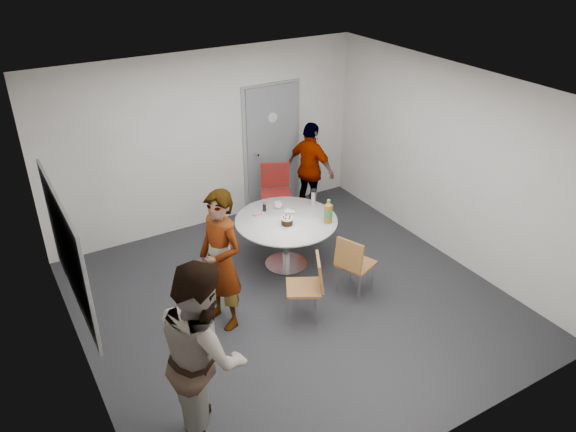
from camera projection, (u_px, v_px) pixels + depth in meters
floor at (292, 302)px, 7.14m from camera, size 5.00×5.00×0.00m
ceiling at (293, 93)px, 5.85m from camera, size 5.00×5.00×0.00m
wall_back at (207, 141)px, 8.39m from camera, size 5.00×0.00×5.00m
wall_left at (70, 269)px, 5.38m from camera, size 0.00×5.00×5.00m
wall_right at (450, 165)px, 7.61m from camera, size 0.00×5.00×5.00m
wall_front at (450, 329)px, 4.60m from camera, size 5.00×0.00×5.00m
door at (272, 148)px, 9.02m from camera, size 1.02×0.17×2.12m
whiteboard at (68, 250)px, 5.50m from camera, size 0.04×1.90×1.25m
table at (289, 225)px, 7.60m from camera, size 1.38×1.38×1.06m
chair_near_left at (311, 282)px, 6.63m from camera, size 0.57×0.56×0.85m
chair_near_right at (353, 261)px, 7.03m from camera, size 0.55×0.52×0.84m
chair_far at (276, 187)px, 8.71m from camera, size 0.63×0.65×0.98m
person_main at (221, 261)px, 6.39m from camera, size 0.59×0.73×1.74m
person_left at (204, 353)px, 4.94m from camera, size 0.86×1.02×1.89m
person_right at (311, 169)px, 8.92m from camera, size 0.64×0.97×1.54m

